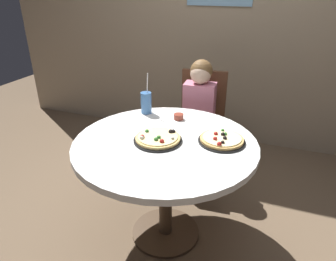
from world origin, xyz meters
name	(u,v)px	position (x,y,z in m)	size (l,w,h in m)	color
ground_plane	(166,232)	(0.00, 0.00, 0.00)	(8.00, 8.00, 0.00)	brown
wall_with_window	(227,4)	(0.00, 1.73, 1.45)	(5.20, 0.14, 2.90)	gray
dining_table	(165,156)	(0.00, 0.00, 0.64)	(1.14, 1.14, 0.75)	white
chair_wooden	(201,118)	(-0.01, 0.92, 0.53)	(0.43, 0.43, 0.95)	brown
diner_child	(197,131)	(0.01, 0.73, 0.48)	(0.28, 0.42, 1.08)	#3F4766
pizza_veggie	(158,139)	(-0.04, -0.02, 0.77)	(0.30, 0.30, 0.05)	black
pizza_cheese	(222,140)	(0.33, 0.11, 0.77)	(0.29, 0.29, 0.05)	black
soda_cup	(146,103)	(-0.30, 0.38, 0.83)	(0.08, 0.08, 0.31)	#3F72B2
sauce_bowl	(179,117)	(-0.03, 0.35, 0.77)	(0.07, 0.07, 0.04)	brown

